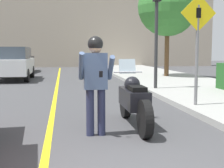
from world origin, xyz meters
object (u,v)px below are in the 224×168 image
motorcycle (134,100)px  street_tree (168,7)px  parked_car_white (12,63)px  person_biker (96,75)px  crossing_sign (197,39)px  parked_car_black (18,60)px  traffic_light (157,13)px

motorcycle → street_tree: size_ratio=0.45×
parked_car_white → person_biker: bearing=-74.3°
parked_car_white → street_tree: bearing=-3.1°
street_tree → motorcycle: bearing=-112.1°
motorcycle → person_biker: (-0.81, -0.55, 0.56)m
person_biker → street_tree: (4.91, 10.63, 2.72)m
crossing_sign → parked_car_black: (-6.37, 15.34, -0.93)m
motorcycle → traffic_light: (1.93, 4.89, 2.29)m
person_biker → crossing_sign: (2.72, 1.91, 0.70)m
motorcycle → person_biker: size_ratio=1.36×
street_tree → parked_car_white: (-8.02, 0.43, -2.94)m
traffic_light → person_biker: bearing=-116.8°
motorcycle → person_biker: 1.13m
motorcycle → parked_car_white: 11.22m
person_biker → crossing_sign: bearing=35.1°
street_tree → parked_car_black: 11.22m
motorcycle → parked_car_black: parked_car_black is taller
person_biker → traffic_light: (2.75, 5.44, 1.73)m
traffic_light → crossing_sign: bearing=-90.5°
motorcycle → parked_car_white: size_ratio=0.57×
crossing_sign → parked_car_white: (-5.82, 9.15, -0.93)m
crossing_sign → parked_car_white: bearing=122.5°
street_tree → parked_car_black: bearing=142.3°
person_biker → parked_car_white: size_ratio=0.42×
crossing_sign → person_biker: bearing=-144.9°
person_biker → traffic_light: bearing=63.2°
motorcycle → parked_car_white: parked_car_white is taller
motorcycle → parked_car_black: bearing=105.0°
traffic_light → parked_car_white: (-5.85, 5.62, -1.95)m
motorcycle → person_biker: bearing=-145.9°
traffic_light → street_tree: 5.71m
person_biker → parked_car_black: bearing=102.0°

